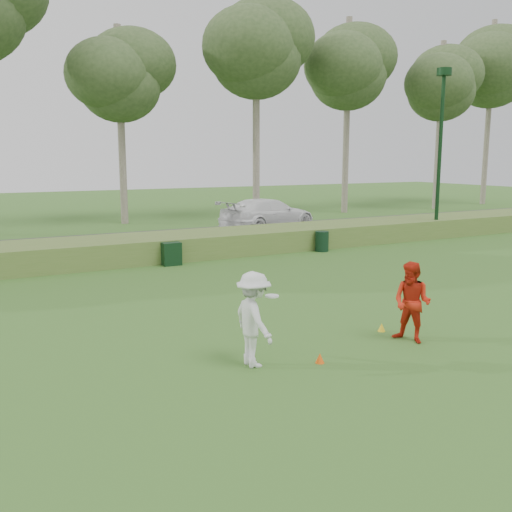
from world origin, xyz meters
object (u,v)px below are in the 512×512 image
lamp_post (441,123)px  player_red (412,302)px  cone_orange (320,358)px  trash_bin (322,241)px  utility_cabinet (172,254)px  car_right (268,214)px  player_white (254,319)px  cone_yellow (382,327)px

lamp_post → player_red: size_ratio=4.61×
cone_orange → trash_bin: trash_bin is taller
lamp_post → utility_cabinet: size_ratio=9.50×
lamp_post → player_red: (-12.67, -11.68, -4.71)m
cone_orange → utility_cabinet: bearing=84.9°
utility_cabinet → car_right: (8.19, 7.14, 0.48)m
player_red → cone_orange: player_red is taller
player_white → cone_yellow: size_ratio=9.63×
lamp_post → utility_cabinet: (-14.19, -0.71, -5.16)m
player_red → cone_orange: 2.62m
trash_bin → player_red: bearing=-115.7°
cone_orange → cone_yellow: 2.65m
utility_cabinet → trash_bin: trash_bin is taller
cone_yellow → utility_cabinet: size_ratio=0.22×
player_white → player_red: 3.72m
player_red → utility_cabinet: (-1.51, 10.96, -0.46)m
lamp_post → trash_bin: (-7.42, -0.75, -5.16)m
player_red → cone_orange: bearing=-108.5°
cone_yellow → trash_bin: size_ratio=0.22×
cone_orange → cone_yellow: bearing=22.8°
cone_orange → car_right: (9.17, 18.25, 0.81)m
utility_cabinet → trash_bin: (6.77, -0.03, 0.00)m
player_white → cone_orange: (1.20, -0.51, -0.83)m
lamp_post → cone_orange: lamp_post is taller
lamp_post → trash_bin: 9.07m
lamp_post → player_red: lamp_post is taller
cone_orange → lamp_post: bearing=37.9°
player_white → trash_bin: bearing=-39.8°
lamp_post → trash_bin: lamp_post is taller
cone_orange → car_right: size_ratio=0.03×
cone_yellow → car_right: bearing=68.7°
player_white → trash_bin: (8.96, 10.57, -0.50)m
lamp_post → cone_yellow: lamp_post is taller
player_red → trash_bin: player_red is taller
trash_bin → car_right: car_right is taller
utility_cabinet → cone_orange: bearing=-93.8°
player_red → trash_bin: (5.26, 10.93, -0.46)m
utility_cabinet → car_right: car_right is taller
cone_yellow → car_right: car_right is taller
player_white → lamp_post: bearing=-54.8°
lamp_post → car_right: bearing=133.0°
player_white → trash_bin: 13.86m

